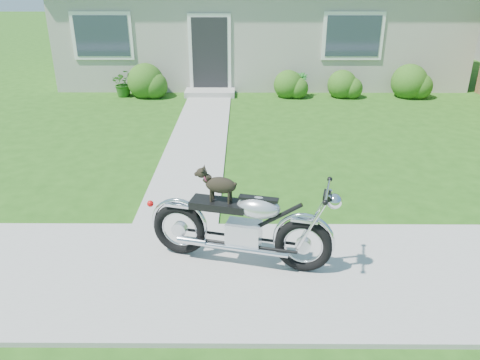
% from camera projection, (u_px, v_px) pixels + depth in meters
% --- Properties ---
extents(ground, '(80.00, 80.00, 0.00)m').
position_uv_depth(ground, '(291.00, 273.00, 5.47)').
color(ground, '#235114').
rests_on(ground, ground).
extents(sidewalk, '(24.00, 2.20, 0.04)m').
position_uv_depth(sidewalk, '(291.00, 272.00, 5.46)').
color(sidewalk, '#9E9B93').
rests_on(sidewalk, ground).
extents(walkway, '(1.20, 8.00, 0.03)m').
position_uv_depth(walkway, '(199.00, 136.00, 10.04)').
color(walkway, '#9E9B93').
rests_on(walkway, ground).
extents(house, '(12.60, 7.03, 4.50)m').
position_uv_depth(house, '(260.00, 7.00, 15.55)').
color(house, beige).
rests_on(house, ground).
extents(shrub_row, '(8.38, 1.01, 1.01)m').
position_uv_depth(shrub_row, '(289.00, 83.00, 13.07)').
color(shrub_row, '#2D5917').
rests_on(shrub_row, ground).
extents(potted_plant_left, '(0.90, 0.86, 0.76)m').
position_uv_depth(potted_plant_left, '(124.00, 83.00, 13.15)').
color(potted_plant_left, '#245917').
rests_on(potted_plant_left, ground).
extents(potted_plant_right, '(0.45, 0.45, 0.66)m').
position_uv_depth(potted_plant_right, '(300.00, 85.00, 13.14)').
color(potted_plant_right, '#1B631E').
rests_on(potted_plant_right, ground).
extents(motorcycle_with_dog, '(2.19, 0.84, 1.17)m').
position_uv_depth(motorcycle_with_dog, '(243.00, 224.00, 5.41)').
color(motorcycle_with_dog, black).
rests_on(motorcycle_with_dog, sidewalk).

